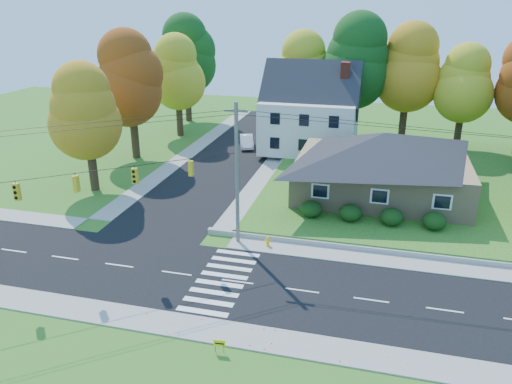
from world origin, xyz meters
TOP-DOWN VIEW (x-y plane):
  - ground at (0.00, 0.00)m, footprint 120.00×120.00m
  - road_main at (0.00, 0.00)m, footprint 90.00×8.00m
  - road_cross at (-8.00, 26.00)m, footprint 8.00×44.00m
  - sidewalk_north at (0.00, 5.00)m, footprint 90.00×2.00m
  - sidewalk_south at (0.00, -5.00)m, footprint 90.00×2.00m
  - lawn at (13.00, 21.00)m, footprint 30.00×30.00m
  - ranch_house at (8.00, 16.00)m, footprint 14.60×10.60m
  - colonial_house at (0.04, 28.00)m, footprint 10.40×8.40m
  - hedge_row at (7.50, 9.80)m, footprint 10.70×1.70m
  - traffic_infrastructure at (-0.15, 1.35)m, footprint 38.10×10.66m
  - tree_lot_0 at (-2.00, 34.00)m, footprint 6.72×6.72m
  - tree_lot_1 at (4.00, 33.00)m, footprint 7.84×7.84m
  - tree_lot_2 at (10.00, 34.00)m, footprint 7.28×7.28m
  - tree_lot_3 at (16.00, 33.00)m, footprint 6.16×6.16m
  - tree_west_0 at (-17.00, 12.00)m, footprint 6.16×6.16m
  - tree_west_1 at (-18.00, 22.00)m, footprint 7.28×7.28m
  - tree_west_2 at (-17.00, 32.00)m, footprint 6.72×6.72m
  - tree_west_3 at (-19.00, 40.00)m, footprint 7.84×7.84m
  - white_car at (-7.40, 28.83)m, footprint 2.68×4.39m
  - fire_hydrant at (0.71, 5.04)m, footprint 0.42×0.33m
  - yard_sign at (1.00, -6.47)m, footprint 0.58×0.08m

SIDE VIEW (x-z plane):
  - ground at x=0.00m, z-range 0.00..0.00m
  - road_main at x=0.00m, z-range 0.00..0.02m
  - road_cross at x=-8.00m, z-range 0.00..0.02m
  - sidewalk_north at x=0.00m, z-range 0.00..0.08m
  - sidewalk_south at x=0.00m, z-range 0.00..0.08m
  - lawn at x=13.00m, z-range 0.00..0.50m
  - fire_hydrant at x=0.71m, z-range -0.02..0.72m
  - yard_sign at x=1.00m, z-range 0.15..0.89m
  - white_car at x=-7.40m, z-range 0.02..1.39m
  - hedge_row at x=7.50m, z-range 0.50..1.77m
  - ranch_house at x=8.00m, z-range 0.57..5.97m
  - colonial_house at x=0.04m, z-range -0.22..9.38m
  - traffic_infrastructure at x=-0.15m, z-range 0.15..10.15m
  - tree_west_0 at x=-17.00m, z-range 1.42..12.89m
  - tree_lot_3 at x=16.00m, z-range 1.92..13.39m
  - tree_west_2 at x=-17.00m, z-range 1.55..14.06m
  - tree_lot_0 at x=-2.00m, z-range 2.05..14.56m
  - tree_west_1 at x=-18.00m, z-range 1.68..15.24m
  - tree_lot_2 at x=10.00m, z-range 2.18..15.74m
  - tree_west_3 at x=-19.00m, z-range 1.81..16.41m
  - tree_lot_1 at x=4.00m, z-range 2.31..16.91m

